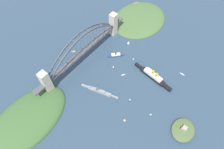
% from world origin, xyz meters
% --- Properties ---
extents(ground_plane, '(1400.00, 1400.00, 0.00)m').
position_xyz_m(ground_plane, '(0.00, 0.00, 0.00)').
color(ground_plane, '#2D4256').
extents(harbor_arch_bridge, '(273.41, 15.19, 77.08)m').
position_xyz_m(harbor_arch_bridge, '(-0.00, -0.00, 31.69)').
color(harbor_arch_bridge, beige).
rests_on(harbor_arch_bridge, ground).
extents(headland_west_shore, '(158.43, 128.36, 19.71)m').
position_xyz_m(headland_west_shore, '(-192.07, 19.72, 0.00)').
color(headland_west_shore, '#476638').
rests_on(headland_west_shore, ground).
extents(headland_east_shore, '(167.97, 101.34, 31.00)m').
position_xyz_m(headland_east_shore, '(171.81, 13.65, 0.00)').
color(headland_east_shore, '#3D6033').
rests_on(headland_east_shore, ground).
extents(ocean_liner, '(19.07, 96.97, 20.97)m').
position_xyz_m(ocean_liner, '(-52.28, 148.29, 5.84)').
color(ocean_liner, black).
rests_on(ocean_liner, ground).
extents(naval_cruiser, '(25.97, 80.14, 16.72)m').
position_xyz_m(naval_cruiser, '(45.18, 81.38, 2.81)').
color(naval_cruiser, gray).
rests_on(naval_cruiser, ground).
extents(harbor_ferry_steamer, '(31.77, 30.56, 7.77)m').
position_xyz_m(harbor_ferry_steamer, '(-51.25, 49.16, 2.36)').
color(harbor_ferry_steamer, navy).
rests_on(harbor_ferry_steamer, ground).
extents(fort_island_mid_harbor, '(47.83, 40.12, 16.92)m').
position_xyz_m(fort_island_mid_harbor, '(13.36, 252.01, 4.84)').
color(fort_island_mid_harbor, '#4C6038').
rests_on(fort_island_mid_harbor, ground).
extents(seaplane_taxiing_near_bridge, '(8.23, 9.19, 5.21)m').
position_xyz_m(seaplane_taxiing_near_bridge, '(2.14, -33.47, 2.34)').
color(seaplane_taxiing_near_bridge, '#B7B7B2').
rests_on(seaplane_taxiing_near_bridge, ground).
extents(small_boat_0, '(2.34, 10.91, 2.14)m').
position_xyz_m(small_boat_0, '(-99.30, 194.31, 0.75)').
color(small_boat_0, silver).
rests_on(small_boat_0, ground).
extents(small_boat_1, '(8.47, 6.03, 2.47)m').
position_xyz_m(small_boat_1, '(-18.16, 95.35, 0.88)').
color(small_boat_1, silver).
rests_on(small_boat_1, ground).
extents(small_boat_2, '(4.23, 6.24, 6.71)m').
position_xyz_m(small_boat_2, '(-66.93, 87.94, 3.18)').
color(small_boat_2, '#2D6B3D').
rests_on(small_boat_2, ground).
extents(small_boat_3, '(6.90, 4.15, 7.41)m').
position_xyz_m(small_boat_3, '(21.99, 141.64, 3.47)').
color(small_boat_3, black).
rests_on(small_boat_3, ground).
extents(small_boat_4, '(5.04, 6.29, 6.88)m').
position_xyz_m(small_boat_4, '(23.15, 190.54, 3.29)').
color(small_boat_4, '#2D6B3D').
rests_on(small_boat_4, ground).
extents(small_boat_5, '(4.59, 7.39, 7.22)m').
position_xyz_m(small_boat_5, '(-21.27, 66.17, 3.39)').
color(small_boat_5, black).
rests_on(small_boat_5, ground).
extents(small_boat_6, '(6.77, 8.26, 9.06)m').
position_xyz_m(small_boat_6, '(62.91, 158.55, 4.26)').
color(small_boat_6, brown).
rests_on(small_boat_6, ground).
extents(small_boat_7, '(10.36, 8.09, 10.89)m').
position_xyz_m(small_boat_7, '(-99.03, 51.02, 5.06)').
color(small_boat_7, '#234C8C').
rests_on(small_boat_7, ground).
extents(channel_marker_buoy, '(2.20, 2.20, 2.75)m').
position_xyz_m(channel_marker_buoy, '(-14.85, 49.07, 1.12)').
color(channel_marker_buoy, red).
rests_on(channel_marker_buoy, ground).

